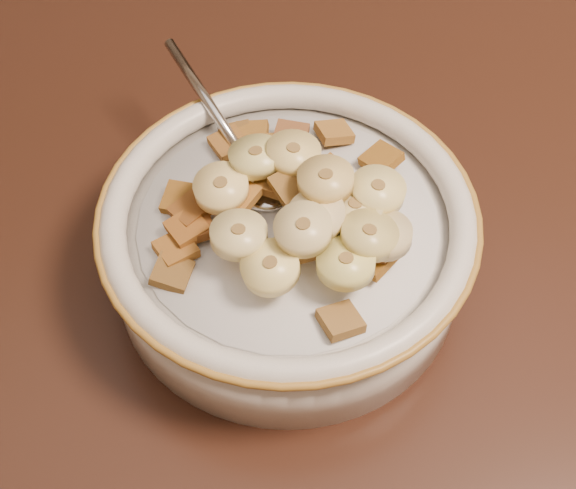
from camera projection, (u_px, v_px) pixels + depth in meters
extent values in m
cube|color=black|center=(493.00, 191.00, 0.57)|extent=(1.40, 0.90, 0.04)
cylinder|color=silver|center=(288.00, 249.00, 0.48)|extent=(0.21, 0.21, 0.05)
cylinder|color=white|center=(288.00, 223.00, 0.46)|extent=(0.17, 0.17, 0.00)
ellipsoid|color=#B9B9BA|center=(259.00, 181.00, 0.48)|extent=(0.05, 0.06, 0.01)
cube|color=brown|center=(236.00, 138.00, 0.49)|extent=(0.02, 0.02, 0.01)
cube|color=brown|center=(195.00, 226.00, 0.45)|extent=(0.02, 0.02, 0.01)
cube|color=brown|center=(330.00, 175.00, 0.47)|extent=(0.03, 0.03, 0.01)
cube|color=olive|center=(274.00, 147.00, 0.48)|extent=(0.02, 0.02, 0.01)
cube|color=brown|center=(276.00, 181.00, 0.45)|extent=(0.03, 0.03, 0.01)
cube|color=#935E22|center=(251.00, 136.00, 0.49)|extent=(0.02, 0.02, 0.01)
cube|color=brown|center=(229.00, 143.00, 0.49)|extent=(0.03, 0.03, 0.01)
cube|color=brown|center=(339.00, 206.00, 0.45)|extent=(0.03, 0.03, 0.01)
cube|color=brown|center=(231.00, 197.00, 0.45)|extent=(0.03, 0.03, 0.01)
cube|color=brown|center=(181.00, 199.00, 0.46)|extent=(0.03, 0.03, 0.01)
cube|color=brown|center=(373.00, 260.00, 0.44)|extent=(0.03, 0.03, 0.01)
cube|color=brown|center=(334.00, 132.00, 0.50)|extent=(0.02, 0.02, 0.01)
cube|color=brown|center=(278.00, 165.00, 0.47)|extent=(0.03, 0.03, 0.01)
cube|color=brown|center=(176.00, 249.00, 0.44)|extent=(0.03, 0.03, 0.01)
cube|color=brown|center=(292.00, 186.00, 0.44)|extent=(0.03, 0.03, 0.01)
cube|color=#925A1C|center=(239.00, 195.00, 0.45)|extent=(0.03, 0.03, 0.01)
cube|color=brown|center=(187.00, 228.00, 0.45)|extent=(0.03, 0.03, 0.01)
cube|color=olive|center=(298.00, 246.00, 0.43)|extent=(0.02, 0.02, 0.01)
cube|color=brown|center=(291.00, 136.00, 0.49)|extent=(0.03, 0.03, 0.01)
cube|color=#96621C|center=(381.00, 159.00, 0.48)|extent=(0.03, 0.03, 0.01)
cube|color=brown|center=(191.00, 210.00, 0.45)|extent=(0.03, 0.03, 0.01)
cube|color=brown|center=(172.00, 273.00, 0.44)|extent=(0.03, 0.03, 0.01)
cube|color=brown|center=(371.00, 249.00, 0.44)|extent=(0.03, 0.03, 0.01)
cube|color=olive|center=(341.00, 321.00, 0.42)|extent=(0.03, 0.03, 0.01)
cube|color=#95582B|center=(338.00, 234.00, 0.44)|extent=(0.03, 0.03, 0.01)
cylinder|color=#F5DB84|center=(221.00, 188.00, 0.45)|extent=(0.04, 0.04, 0.01)
cylinder|color=#FFEA80|center=(256.00, 157.00, 0.45)|extent=(0.03, 0.03, 0.02)
cylinder|color=#CDB964|center=(369.00, 235.00, 0.42)|extent=(0.04, 0.04, 0.02)
cylinder|color=tan|center=(317.00, 216.00, 0.43)|extent=(0.04, 0.04, 0.01)
cylinder|color=#DDBC78|center=(293.00, 154.00, 0.45)|extent=(0.04, 0.04, 0.01)
cylinder|color=beige|center=(303.00, 229.00, 0.42)|extent=(0.03, 0.03, 0.01)
cylinder|color=#CEBB88|center=(355.00, 209.00, 0.44)|extent=(0.04, 0.04, 0.01)
cylinder|color=#E5DA78|center=(346.00, 263.00, 0.42)|extent=(0.04, 0.04, 0.01)
cylinder|color=#F8E192|center=(378.00, 191.00, 0.44)|extent=(0.03, 0.03, 0.01)
cylinder|color=#D9C089|center=(239.00, 235.00, 0.43)|extent=(0.04, 0.04, 0.01)
cylinder|color=beige|center=(384.00, 235.00, 0.43)|extent=(0.04, 0.04, 0.01)
cylinder|color=#F2D077|center=(326.00, 180.00, 0.43)|extent=(0.04, 0.04, 0.01)
cylinder|color=#FFE392|center=(270.00, 268.00, 0.42)|extent=(0.04, 0.04, 0.02)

